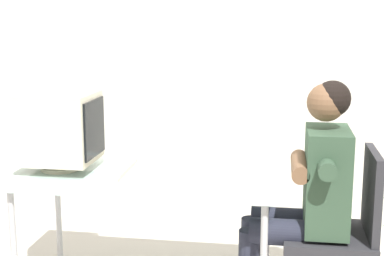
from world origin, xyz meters
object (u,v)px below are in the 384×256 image
at_px(desk, 147,180).
at_px(person_seated, 307,190).
at_px(keyboard, 115,169).
at_px(office_chair, 342,226).
at_px(crt_monitor, 60,128).

relative_size(desk, person_seated, 1.12).
relative_size(keyboard, office_chair, 0.48).
bearing_deg(keyboard, crt_monitor, -177.60).
distance_m(desk, keyboard, 0.19).
relative_size(keyboard, person_seated, 0.34).
distance_m(crt_monitor, office_chair, 1.61).
xyz_separation_m(keyboard, person_seated, (1.04, -0.00, -0.07)).
height_order(crt_monitor, keyboard, crt_monitor).
bearing_deg(keyboard, office_chair, -0.17).
bearing_deg(office_chair, desk, 178.23).
xyz_separation_m(desk, office_chair, (1.06, -0.03, -0.19)).
xyz_separation_m(crt_monitor, keyboard, (0.31, 0.01, -0.22)).
distance_m(crt_monitor, person_seated, 1.38).
height_order(crt_monitor, office_chair, crt_monitor).
xyz_separation_m(desk, keyboard, (-0.17, -0.03, 0.07)).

